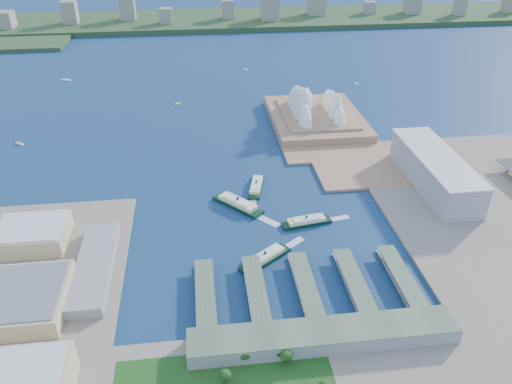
{
  "coord_description": "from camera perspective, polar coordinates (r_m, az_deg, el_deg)",
  "views": [
    {
      "loc": [
        -66.63,
        -387.4,
        287.44
      ],
      "look_at": [
        -10.8,
        62.14,
        18.0
      ],
      "focal_mm": 35.0,
      "sensor_mm": 36.0,
      "label": 1
    }
  ],
  "objects": [
    {
      "name": "ground",
      "position": [
        486.97,
        2.17,
        -5.46
      ],
      "size": [
        3000.0,
        3000.0,
        0.0
      ],
      "primitive_type": "plane",
      "color": "#10274E",
      "rests_on": "ground"
    },
    {
      "name": "peninsula",
      "position": [
        728.84,
        7.39,
        7.38
      ],
      "size": [
        135.0,
        220.0,
        3.0
      ],
      "primitive_type": "cube",
      "color": "#9D7456",
      "rests_on": "ground"
    },
    {
      "name": "far_shore",
      "position": [
        1397.65,
        -4.45,
        19.04
      ],
      "size": [
        2200.0,
        260.0,
        12.0
      ],
      "primitive_type": "cube",
      "color": "#2D4926",
      "rests_on": "ground"
    },
    {
      "name": "opera_house",
      "position": [
        734.93,
        6.99,
        10.18
      ],
      "size": [
        134.0,
        180.0,
        58.0
      ],
      "primitive_type": null,
      "color": "white",
      "rests_on": "peninsula"
    },
    {
      "name": "toaster_building",
      "position": [
        598.47,
        19.75,
        2.31
      ],
      "size": [
        45.0,
        155.0,
        35.0
      ],
      "primitive_type": "cube",
      "color": "#98989D",
      "rests_on": "east_land"
    },
    {
      "name": "ferry_wharves",
      "position": [
        429.02,
        5.65,
        -10.68
      ],
      "size": [
        184.0,
        90.0,
        9.3
      ],
      "primitive_type": null,
      "color": "#4F6049",
      "rests_on": "ground"
    },
    {
      "name": "terminal_building",
      "position": [
        384.57,
        7.76,
        -16.02
      ],
      "size": [
        200.0,
        28.0,
        12.0
      ],
      "primitive_type": "cube",
      "color": "gray",
      "rests_on": "south_land"
    },
    {
      "name": "far_skyline",
      "position": [
        1371.64,
        -4.45,
        20.25
      ],
      "size": [
        1900.0,
        140.0,
        55.0
      ],
      "primitive_type": null,
      "color": "gray",
      "rests_on": "far_shore"
    },
    {
      "name": "ferry_a",
      "position": [
        533.49,
        -2.1,
        -1.14
      ],
      "size": [
        53.07,
        56.09,
        11.65
      ],
      "primitive_type": null,
      "rotation": [
        0.0,
        0.0,
        0.74
      ],
      "color": "black",
      "rests_on": "ground"
    },
    {
      "name": "ferry_b",
      "position": [
        567.03,
        0.02,
        0.86
      ],
      "size": [
        25.28,
        53.75,
        9.85
      ],
      "primitive_type": null,
      "rotation": [
        0.0,
        0.0,
        -0.24
      ],
      "color": "black",
      "rests_on": "ground"
    },
    {
      "name": "ferry_c",
      "position": [
        457.58,
        1.03,
        -7.34
      ],
      "size": [
        52.54,
        44.16,
        10.41
      ],
      "primitive_type": null,
      "rotation": [
        0.0,
        0.0,
        2.21
      ],
      "color": "black",
      "rests_on": "ground"
    },
    {
      "name": "ferry_d",
      "position": [
        508.77,
        5.79,
        -3.17
      ],
      "size": [
        52.87,
        21.26,
        9.72
      ],
      "primitive_type": null,
      "rotation": [
        0.0,
        0.0,
        1.73
      ],
      "color": "black",
      "rests_on": "ground"
    },
    {
      "name": "boat_a",
      "position": [
        743.56,
        -25.38,
        5.02
      ],
      "size": [
        12.97,
        10.69,
        2.61
      ],
      "primitive_type": null,
      "rotation": [
        0.0,
        0.0,
        0.94
      ],
      "color": "white",
      "rests_on": "ground"
    },
    {
      "name": "boat_b",
      "position": [
        820.04,
        -8.96,
        9.95
      ],
      "size": [
        10.03,
        7.68,
        2.6
      ],
      "primitive_type": null,
      "rotation": [
        0.0,
        0.0,
        2.09
      ],
      "color": "white",
      "rests_on": "ground"
    },
    {
      "name": "boat_c",
      "position": [
        920.24,
        11.38,
        12.03
      ],
      "size": [
        5.11,
        11.2,
        2.43
      ],
      "primitive_type": null,
      "rotation": [
        0.0,
        0.0,
        3.33
      ],
      "color": "white",
      "rests_on": "ground"
    },
    {
      "name": "boat_d",
      "position": [
        985.53,
        -20.91,
        11.89
      ],
      "size": [
        17.82,
        9.5,
        2.96
      ],
      "primitive_type": null,
      "rotation": [
        0.0,
        0.0,
        1.23
      ],
      "color": "white",
      "rests_on": "ground"
    },
    {
      "name": "boat_e",
      "position": [
        982.97,
        -1.19,
        13.81
      ],
      "size": [
        8.04,
        10.18,
        2.46
      ],
      "primitive_type": null,
      "rotation": [
        0.0,
        0.0,
        0.56
      ],
      "color": "white",
      "rests_on": "ground"
    }
  ]
}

